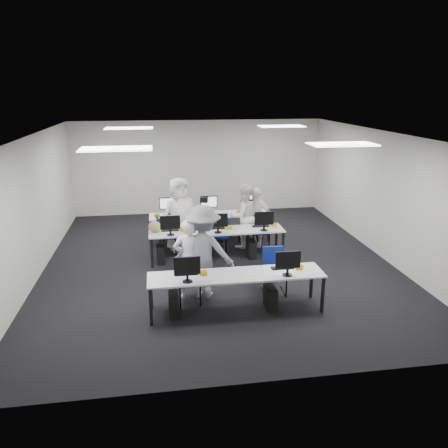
{
  "coord_description": "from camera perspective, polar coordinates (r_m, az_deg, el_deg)",
  "views": [
    {
      "loc": [
        -1.32,
        -9.56,
        3.95
      ],
      "look_at": [
        0.11,
        -0.19,
        1.0
      ],
      "focal_mm": 35.0,
      "sensor_mm": 36.0,
      "label": 1
    }
  ],
  "objects": [
    {
      "name": "dslr_camera",
      "position": [
        8.33,
        -2.62,
        3.16
      ],
      "size": [
        0.18,
        0.21,
        0.1
      ],
      "primitive_type": "cube",
      "rotation": [
        0.0,
        0.0,
        2.86
      ],
      "color": "black",
      "rests_on": "photographer"
    },
    {
      "name": "student_3",
      "position": [
        11.27,
        4.08,
        0.91
      ],
      "size": [
        0.99,
        0.71,
        1.56
      ],
      "primitive_type": "imported",
      "rotation": [
        0.0,
        0.0,
        -0.4
      ],
      "color": "white",
      "rests_on": "ground"
    },
    {
      "name": "student_2",
      "position": [
        10.94,
        -5.78,
        1.21
      ],
      "size": [
        1.06,
        0.87,
        1.87
      ],
      "primitive_type": "imported",
      "rotation": [
        0.0,
        0.0,
        0.34
      ],
      "color": "white",
      "rests_on": "ground"
    },
    {
      "name": "equipment_mid",
      "position": [
        10.44,
        -1.95,
        -2.84
      ],
      "size": [
        2.91,
        0.41,
        1.19
      ],
      "color": "white",
      "rests_on": "desk_mid"
    },
    {
      "name": "chair_1",
      "position": [
        8.89,
        6.53,
        -7.14
      ],
      "size": [
        0.48,
        0.51,
        0.92
      ],
      "rotation": [
        0.0,
        0.0,
        -0.06
      ],
      "color": "navy",
      "rests_on": "ground"
    },
    {
      "name": "desk_mid",
      "position": [
        10.37,
        -0.93,
        -1.08
      ],
      "size": [
        3.2,
        0.7,
        0.73
      ],
      "color": "silver",
      "rests_on": "ground"
    },
    {
      "name": "chair_6",
      "position": [
        11.22,
        -0.88,
        -1.9
      ],
      "size": [
        0.48,
        0.51,
        0.83
      ],
      "rotation": [
        0.0,
        0.0,
        0.18
      ],
      "color": "navy",
      "rests_on": "ground"
    },
    {
      "name": "chair_0",
      "position": [
        8.46,
        -4.81,
        -8.52
      ],
      "size": [
        0.5,
        0.53,
        0.87
      ],
      "rotation": [
        0.0,
        0.0,
        0.18
      ],
      "color": "navy",
      "rests_on": "ground"
    },
    {
      "name": "ceiling_panels",
      "position": [
        9.7,
        -0.84,
        11.57
      ],
      "size": [
        5.2,
        4.6,
        0.02
      ],
      "color": "white",
      "rests_on": "room"
    },
    {
      "name": "handbag",
      "position": [
        10.31,
        -9.01,
        -0.37
      ],
      "size": [
        0.37,
        0.29,
        0.26
      ],
      "primitive_type": "ellipsoid",
      "rotation": [
        0.0,
        0.0,
        -0.33
      ],
      "color": "#9A824F",
      "rests_on": "desk_mid"
    },
    {
      "name": "chair_3",
      "position": [
        10.96,
        -0.49,
        -2.4
      ],
      "size": [
        0.51,
        0.53,
        0.81
      ],
      "rotation": [
        0.0,
        0.0,
        -0.31
      ],
      "color": "navy",
      "rests_on": "ground"
    },
    {
      "name": "photographer",
      "position": [
        8.46,
        -2.73,
        -3.66
      ],
      "size": [
        1.34,
        0.99,
        1.86
      ],
      "primitive_type": "imported",
      "rotation": [
        0.0,
        0.0,
        2.86
      ],
      "color": "slate",
      "rests_on": "ground"
    },
    {
      "name": "equipment_front",
      "position": [
        8.07,
        0.28,
        -9.14
      ],
      "size": [
        2.51,
        0.41,
        1.19
      ],
      "color": "#0D21AF",
      "rests_on": "desk_front"
    },
    {
      "name": "student_0",
      "position": [
        8.46,
        -4.6,
        -4.55
      ],
      "size": [
        0.6,
        0.4,
        1.62
      ],
      "primitive_type": "imported",
      "rotation": [
        0.0,
        0.0,
        3.12
      ],
      "color": "white",
      "rests_on": "ground"
    },
    {
      "name": "chair_4",
      "position": [
        11.22,
        4.75,
        -1.85
      ],
      "size": [
        0.47,
        0.51,
        0.89
      ],
      "rotation": [
        0.0,
        0.0,
        -0.08
      ],
      "color": "navy",
      "rests_on": "ground"
    },
    {
      "name": "desk_back",
      "position": [
        11.7,
        -1.87,
        1.06
      ],
      "size": [
        3.2,
        0.7,
        0.73
      ],
      "color": "silver",
      "rests_on": "ground"
    },
    {
      "name": "student_1",
      "position": [
        11.14,
        2.58,
        1.04
      ],
      "size": [
        0.95,
        0.82,
        1.67
      ],
      "primitive_type": "imported",
      "rotation": [
        0.0,
        0.0,
        3.4
      ],
      "color": "white",
      "rests_on": "ground"
    },
    {
      "name": "chair_2",
      "position": [
        11.01,
        -7.36,
        -2.39
      ],
      "size": [
        0.42,
        0.46,
        0.85
      ],
      "rotation": [
        0.0,
        0.0,
        -0.0
      ],
      "color": "navy",
      "rests_on": "ground"
    },
    {
      "name": "chair_7",
      "position": [
        11.4,
        3.25,
        -1.52
      ],
      "size": [
        0.48,
        0.51,
        0.88
      ],
      "rotation": [
        0.0,
        0.0,
        0.1
      ],
      "color": "navy",
      "rests_on": "ground"
    },
    {
      "name": "chair_5",
      "position": [
        11.27,
        -7.41,
        -1.91
      ],
      "size": [
        0.55,
        0.58,
        0.86
      ],
      "rotation": [
        0.0,
        0.0,
        -0.36
      ],
      "color": "navy",
      "rests_on": "ground"
    },
    {
      "name": "equipment_back",
      "position": [
        11.84,
        -0.94,
        -0.38
      ],
      "size": [
        2.91,
        0.41,
        1.19
      ],
      "color": "white",
      "rests_on": "desk_back"
    },
    {
      "name": "desk_front",
      "position": [
        7.98,
        1.63,
        -6.91
      ],
      "size": [
        3.2,
        0.7,
        0.73
      ],
      "color": "silver",
      "rests_on": "ground"
    },
    {
      "name": "room",
      "position": [
        9.95,
        -0.8,
        3.04
      ],
      "size": [
        9.0,
        9.02,
        3.0
      ],
      "color": "black",
      "rests_on": "ground"
    }
  ]
}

